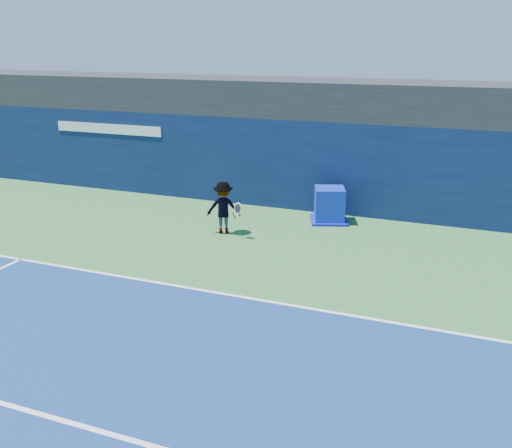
# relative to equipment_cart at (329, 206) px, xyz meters

# --- Properties ---
(ground) EXTENTS (80.00, 80.00, 0.00)m
(ground) POSITION_rel_equipment_cart_xyz_m (-1.69, -9.19, -0.50)
(ground) COLOR #316D35
(ground) RESTS_ON ground
(baseline) EXTENTS (24.00, 0.10, 0.01)m
(baseline) POSITION_rel_equipment_cart_xyz_m (-1.69, -6.19, -0.49)
(baseline) COLOR white
(baseline) RESTS_ON ground
(service_line) EXTENTS (24.00, 0.10, 0.01)m
(service_line) POSITION_rel_equipment_cart_xyz_m (-1.69, -11.19, -0.49)
(service_line) COLOR white
(service_line) RESTS_ON ground
(stadium_band) EXTENTS (36.00, 3.00, 1.20)m
(stadium_band) POSITION_rel_equipment_cart_xyz_m (-1.69, 2.31, 3.10)
(stadium_band) COLOR black
(stadium_band) RESTS_ON back_wall_assembly
(back_wall_assembly) EXTENTS (36.00, 1.03, 3.00)m
(back_wall_assembly) POSITION_rel_equipment_cart_xyz_m (-1.69, 1.31, 1.01)
(back_wall_assembly) COLOR #0B183E
(back_wall_assembly) RESTS_ON ground
(equipment_cart) EXTENTS (1.44, 1.44, 1.09)m
(equipment_cart) POSITION_rel_equipment_cart_xyz_m (0.00, 0.00, 0.00)
(equipment_cart) COLOR #0C21AF
(equipment_cart) RESTS_ON ground
(tennis_player) EXTENTS (1.30, 0.88, 1.55)m
(tennis_player) POSITION_rel_equipment_cart_xyz_m (-2.63, -2.25, 0.28)
(tennis_player) COLOR white
(tennis_player) RESTS_ON ground
(tennis_ball) EXTENTS (0.06, 0.06, 0.06)m
(tennis_ball) POSITION_rel_equipment_cart_xyz_m (-3.79, -4.37, 0.35)
(tennis_ball) COLOR #BFE419
(tennis_ball) RESTS_ON ground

